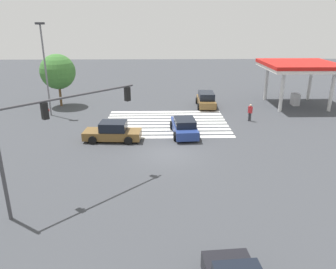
# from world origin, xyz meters

# --- Properties ---
(ground_plane) EXTENTS (113.62, 113.62, 0.00)m
(ground_plane) POSITION_xyz_m (0.00, 0.00, 0.00)
(ground_plane) COLOR #3D3F44
(crosswalk_markings) EXTENTS (11.29, 8.20, 0.01)m
(crosswalk_markings) POSITION_xyz_m (0.00, -7.35, 0.00)
(crosswalk_markings) COLOR silver
(crosswalk_markings) RESTS_ON ground_plane
(traffic_signal_mast) EXTENTS (5.78, 5.78, 5.68)m
(traffic_signal_mast) POSITION_xyz_m (5.97, 5.97, 4.20)
(traffic_signal_mast) COLOR #47474C
(traffic_signal_mast) RESTS_ON ground_plane
(car_0) EXTENTS (4.58, 2.18, 1.54)m
(car_0) POSITION_xyz_m (4.32, -2.90, 0.69)
(car_0) COLOR brown
(car_0) RESTS_ON ground_plane
(car_1) EXTENTS (2.29, 4.74, 1.45)m
(car_1) POSITION_xyz_m (-1.44, -4.14, 0.69)
(car_1) COLOR navy
(car_1) RESTS_ON ground_plane
(car_2) EXTENTS (2.12, 4.39, 1.61)m
(car_2) POSITION_xyz_m (-4.47, -13.21, 0.77)
(car_2) COLOR brown
(car_2) RESTS_ON ground_plane
(gas_station_canopy) EXTENTS (7.52, 7.52, 4.72)m
(gas_station_canopy) POSITION_xyz_m (-14.50, -13.64, 4.16)
(gas_station_canopy) COLOR silver
(gas_station_canopy) RESTS_ON ground_plane
(pedestrian) EXTENTS (0.41, 0.41, 1.63)m
(pedestrian) POSITION_xyz_m (-7.89, -7.78, 0.91)
(pedestrian) COLOR #38383D
(pedestrian) RESTS_ON ground_plane
(street_light_pole_b) EXTENTS (0.80, 0.36, 8.84)m
(street_light_pole_b) POSITION_xyz_m (11.49, -10.18, 5.23)
(street_light_pole_b) COLOR slate
(street_light_pole_b) RESTS_ON ground_plane
(tree_corner_b) EXTENTS (3.73, 3.73, 5.64)m
(tree_corner_b) POSITION_xyz_m (11.51, -13.87, 3.77)
(tree_corner_b) COLOR brown
(tree_corner_b) RESTS_ON ground_plane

